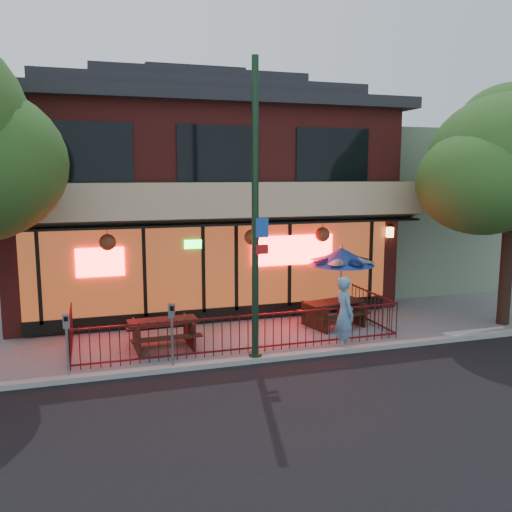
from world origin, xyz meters
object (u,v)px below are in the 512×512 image
Objects in this scene: pedestrian at (344,314)px; picnic_table_left at (163,330)px; patio_umbrella at (342,256)px; parking_meter_near at (172,326)px; street_light at (255,229)px; picnic_table_right at (333,310)px; parking_meter_far at (67,336)px.

picnic_table_left is at bearing 69.46° from pedestrian.
patio_umbrella is 6.34m from parking_meter_near.
pedestrian is (2.37, 0.09, -2.20)m from street_light.
street_light reaches higher than pedestrian.
patio_umbrella is at bearing -25.93° from pedestrian.
parking_meter_far is (-7.28, -2.18, 0.51)m from picnic_table_right.
picnic_table_right is at bearing 35.49° from street_light.
street_light reaches higher than picnic_table_right.
parking_meter_near is at bearing -90.48° from picnic_table_left.
parking_meter_far is (-7.81, -2.80, -0.95)m from patio_umbrella.
picnic_table_left is 1.22× the size of parking_meter_far.
pedestrian is at bearing -108.38° from picnic_table_right.
picnic_table_right is at bearing -19.96° from pedestrian.
patio_umbrella reaches higher than pedestrian.
pedestrian is at bearing 0.77° from parking_meter_far.
picnic_table_right is at bearing 24.16° from parking_meter_near.
parking_meter_far is at bearing 89.19° from pedestrian.
street_light is 4.50× the size of parking_meter_near.
picnic_table_right is 1.34× the size of parking_meter_far.
patio_umbrella is at bearing 19.72° from parking_meter_far.
patio_umbrella reaches higher than picnic_table_left.
parking_meter_far is at bearing 177.95° from parking_meter_near.
street_light is at bearing 2.24° from parking_meter_near.
pedestrian is at bearing 2.21° from street_light.
parking_meter_near is (-4.35, -0.17, 0.11)m from pedestrian.
parking_meter_near is (-5.58, -2.88, -0.89)m from patio_umbrella.
picnic_table_right is at bearing 16.70° from parking_meter_far.
patio_umbrella is at bearing 27.31° from parking_meter_near.
patio_umbrella is (3.60, 2.80, -1.20)m from street_light.
parking_meter_far is (-2.25, -1.58, 0.51)m from picnic_table_left.
pedestrian is 4.36m from parking_meter_near.
parking_meter_near is at bearing -155.84° from picnic_table_right.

